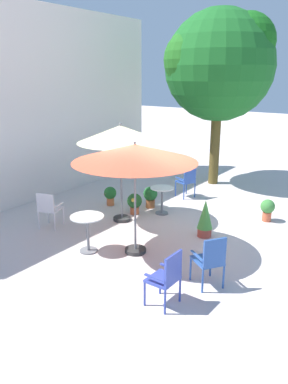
{
  "coord_description": "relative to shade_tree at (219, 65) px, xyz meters",
  "views": [
    {
      "loc": [
        -6.78,
        -4.25,
        3.56
      ],
      "look_at": [
        0.0,
        0.57,
        0.98
      ],
      "focal_mm": 35.83,
      "sensor_mm": 36.0,
      "label": 1
    }
  ],
  "objects": [
    {
      "name": "patio_chair_3",
      "position": [
        -6.14,
        -2.89,
        -3.26
      ],
      "size": [
        0.64,
        0.65,
        0.96
      ],
      "color": "#2A519C",
      "rests_on": "ground"
    },
    {
      "name": "patio_umbrella_0",
      "position": [
        -4.55,
        0.32,
        -1.64
      ],
      "size": [
        2.08,
        2.08,
        2.45
      ],
      "color": "#2D2D2D",
      "rests_on": "ground"
    },
    {
      "name": "patio_chair_1",
      "position": [
        -1.96,
        -0.09,
        -3.24
      ],
      "size": [
        0.58,
        0.58,
        0.98
      ],
      "color": "#294B9F",
      "rests_on": "ground"
    },
    {
      "name": "potted_plant_3",
      "position": [
        -3.99,
        0.34,
        -3.48
      ],
      "size": [
        0.4,
        0.39,
        0.56
      ],
      "color": "#CE643A",
      "rests_on": "ground"
    },
    {
      "name": "potted_plant_4",
      "position": [
        -4.24,
        -1.83,
        -3.36
      ],
      "size": [
        0.35,
        0.35,
        0.87
      ],
      "color": "#B2493A",
      "rests_on": "ground"
    },
    {
      "name": "potted_plant_2",
      "position": [
        -2.47,
        -2.68,
        -3.47
      ],
      "size": [
        0.36,
        0.35,
        0.57
      ],
      "color": "#BD5638",
      "rests_on": "ground"
    },
    {
      "name": "patio_umbrella_1",
      "position": [
        -5.8,
        -1.04,
        -1.72
      ],
      "size": [
        2.46,
        2.46,
        2.33
      ],
      "color": "#2D2D2D",
      "rests_on": "ground"
    },
    {
      "name": "patio_chair_0",
      "position": [
        -5.95,
        1.41,
        -3.28
      ],
      "size": [
        0.58,
        0.59,
        0.9
      ],
      "color": "silver",
      "rests_on": "ground"
    },
    {
      "name": "patio_chair_2",
      "position": [
        -7.05,
        -2.59,
        -3.27
      ],
      "size": [
        0.48,
        0.44,
        0.93
      ],
      "color": "#3444A1",
      "rests_on": "ground"
    },
    {
      "name": "villa_facade",
      "position": [
        -4.83,
        3.52,
        -1.1
      ],
      "size": [
        10.73,
        0.3,
        5.41
      ],
      "primitive_type": "cube",
      "color": "white",
      "rests_on": "ground"
    },
    {
      "name": "cafe_table_0",
      "position": [
        -3.56,
        -0.24,
        -3.31
      ],
      "size": [
        0.62,
        0.62,
        0.72
      ],
      "color": "silver",
      "rests_on": "ground"
    },
    {
      "name": "potted_plant_1",
      "position": [
        -3.32,
        0.29,
        -3.46
      ],
      "size": [
        0.39,
        0.39,
        0.59
      ],
      "color": "#B16536",
      "rests_on": "ground"
    },
    {
      "name": "potted_plant_0",
      "position": [
        -3.82,
        1.32,
        -3.49
      ],
      "size": [
        0.35,
        0.35,
        0.53
      ],
      "color": "#CB6D3D",
      "rests_on": "ground"
    },
    {
      "name": "cafe_table_1",
      "position": [
        -6.34,
        -0.21,
        -3.26
      ],
      "size": [
        0.69,
        0.69,
        0.78
      ],
      "color": "white",
      "rests_on": "ground"
    },
    {
      "name": "ground_plane",
      "position": [
        -4.83,
        -1.13,
        -3.8
      ],
      "size": [
        60.0,
        60.0,
        0.0
      ],
      "primitive_type": "plane",
      "color": "beige"
    },
    {
      "name": "shade_tree",
      "position": [
        0.0,
        0.0,
        0.0
      ],
      "size": [
        3.58,
        3.41,
        5.49
      ],
      "color": "brown",
      "rests_on": "ground"
    }
  ]
}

